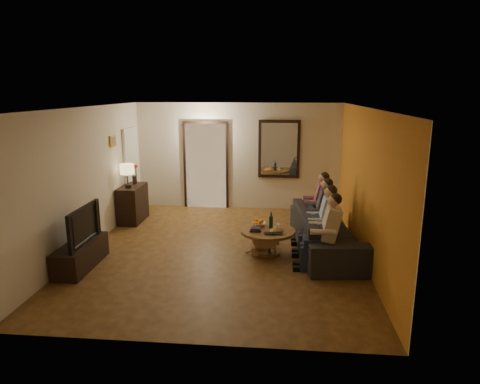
# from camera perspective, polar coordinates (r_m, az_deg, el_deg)

# --- Properties ---
(floor) EXTENTS (5.00, 6.00, 0.01)m
(floor) POSITION_cam_1_polar(r_m,az_deg,el_deg) (7.98, -2.37, -7.81)
(floor) COLOR #4A2C13
(floor) RESTS_ON ground
(ceiling) EXTENTS (5.00, 6.00, 0.01)m
(ceiling) POSITION_cam_1_polar(r_m,az_deg,el_deg) (7.44, -2.56, 11.20)
(ceiling) COLOR white
(ceiling) RESTS_ON back_wall
(back_wall) EXTENTS (5.00, 0.02, 2.60)m
(back_wall) POSITION_cam_1_polar(r_m,az_deg,el_deg) (10.54, -0.26, 4.76)
(back_wall) COLOR beige
(back_wall) RESTS_ON floor
(front_wall) EXTENTS (5.00, 0.02, 2.60)m
(front_wall) POSITION_cam_1_polar(r_m,az_deg,el_deg) (4.76, -7.37, -6.19)
(front_wall) COLOR beige
(front_wall) RESTS_ON floor
(left_wall) EXTENTS (0.02, 6.00, 2.60)m
(left_wall) POSITION_cam_1_polar(r_m,az_deg,el_deg) (8.32, -19.80, 1.62)
(left_wall) COLOR beige
(left_wall) RESTS_ON floor
(right_wall) EXTENTS (0.02, 6.00, 2.60)m
(right_wall) POSITION_cam_1_polar(r_m,az_deg,el_deg) (7.68, 16.36, 0.94)
(right_wall) COLOR beige
(right_wall) RESTS_ON floor
(orange_accent) EXTENTS (0.01, 6.00, 2.60)m
(orange_accent) POSITION_cam_1_polar(r_m,az_deg,el_deg) (7.68, 16.29, 0.94)
(orange_accent) COLOR #BD8320
(orange_accent) RESTS_ON right_wall
(kitchen_doorway) EXTENTS (1.00, 0.06, 2.10)m
(kitchen_doorway) POSITION_cam_1_polar(r_m,az_deg,el_deg) (10.66, -4.56, 3.46)
(kitchen_doorway) COLOR #FFE0A5
(kitchen_doorway) RESTS_ON floor
(door_trim) EXTENTS (1.12, 0.04, 2.22)m
(door_trim) POSITION_cam_1_polar(r_m,az_deg,el_deg) (10.65, -4.57, 3.45)
(door_trim) COLOR black
(door_trim) RESTS_ON floor
(fridge_glimpse) EXTENTS (0.45, 0.03, 1.70)m
(fridge_glimpse) POSITION_cam_1_polar(r_m,az_deg,el_deg) (10.66, -3.21, 2.65)
(fridge_glimpse) COLOR silver
(fridge_glimpse) RESTS_ON floor
(mirror_frame) EXTENTS (1.00, 0.05, 1.40)m
(mirror_frame) POSITION_cam_1_polar(r_m,az_deg,el_deg) (10.42, 5.23, 5.71)
(mirror_frame) COLOR black
(mirror_frame) RESTS_ON back_wall
(mirror_glass) EXTENTS (0.86, 0.02, 1.26)m
(mirror_glass) POSITION_cam_1_polar(r_m,az_deg,el_deg) (10.39, 5.23, 5.69)
(mirror_glass) COLOR white
(mirror_glass) RESTS_ON back_wall
(white_door) EXTENTS (0.06, 0.85, 2.04)m
(white_door) POSITION_cam_1_polar(r_m,az_deg,el_deg) (10.44, -14.22, 2.71)
(white_door) COLOR white
(white_door) RESTS_ON floor
(framed_art) EXTENTS (0.03, 0.28, 0.24)m
(framed_art) POSITION_cam_1_polar(r_m,az_deg,el_deg) (9.40, -16.58, 6.53)
(framed_art) COLOR #B28C33
(framed_art) RESTS_ON left_wall
(art_canvas) EXTENTS (0.01, 0.22, 0.18)m
(art_canvas) POSITION_cam_1_polar(r_m,az_deg,el_deg) (9.39, -16.50, 6.53)
(art_canvas) COLOR brown
(art_canvas) RESTS_ON left_wall
(dresser) EXTENTS (0.45, 0.92, 0.81)m
(dresser) POSITION_cam_1_polar(r_m,az_deg,el_deg) (9.90, -14.12, -1.50)
(dresser) COLOR black
(dresser) RESTS_ON floor
(table_lamp) EXTENTS (0.30, 0.30, 0.54)m
(table_lamp) POSITION_cam_1_polar(r_m,az_deg,el_deg) (9.55, -14.78, 2.09)
(table_lamp) COLOR beige
(table_lamp) RESTS_ON dresser
(flower_vase) EXTENTS (0.14, 0.14, 0.44)m
(flower_vase) POSITION_cam_1_polar(r_m,az_deg,el_deg) (9.96, -13.91, 2.31)
(flower_vase) COLOR red
(flower_vase) RESTS_ON dresser
(tv_stand) EXTENTS (0.45, 1.27, 0.42)m
(tv_stand) POSITION_cam_1_polar(r_m,az_deg,el_deg) (7.67, -20.47, -7.89)
(tv_stand) COLOR black
(tv_stand) RESTS_ON floor
(tv) EXTENTS (1.09, 0.14, 0.63)m
(tv) POSITION_cam_1_polar(r_m,az_deg,el_deg) (7.50, -20.80, -4.14)
(tv) COLOR black
(tv) RESTS_ON tv_stand
(sofa) EXTENTS (2.67, 1.26, 0.76)m
(sofa) POSITION_cam_1_polar(r_m,az_deg,el_deg) (8.02, 11.45, -5.10)
(sofa) COLOR black
(sofa) RESTS_ON floor
(person_a) EXTENTS (0.60, 0.40, 1.20)m
(person_a) POSITION_cam_1_polar(r_m,az_deg,el_deg) (7.09, 11.47, -5.69)
(person_a) COLOR tan
(person_a) RESTS_ON sofa
(person_b) EXTENTS (0.60, 0.40, 1.20)m
(person_b) POSITION_cam_1_polar(r_m,az_deg,el_deg) (7.65, 11.01, -4.22)
(person_b) COLOR tan
(person_b) RESTS_ON sofa
(person_c) EXTENTS (0.60, 0.40, 1.20)m
(person_c) POSITION_cam_1_polar(r_m,az_deg,el_deg) (8.22, 10.62, -2.96)
(person_c) COLOR tan
(person_c) RESTS_ON sofa
(person_d) EXTENTS (0.60, 0.40, 1.20)m
(person_d) POSITION_cam_1_polar(r_m,az_deg,el_deg) (8.80, 10.28, -1.87)
(person_d) COLOR tan
(person_d) RESTS_ON sofa
(dog) EXTENTS (0.57, 0.26, 0.56)m
(dog) POSITION_cam_1_polar(r_m,az_deg,el_deg) (7.72, 3.43, -6.35)
(dog) COLOR #A9774E
(dog) RESTS_ON floor
(coffee_table) EXTENTS (1.05, 1.05, 0.45)m
(coffee_table) POSITION_cam_1_polar(r_m,az_deg,el_deg) (7.78, 3.72, -6.63)
(coffee_table) COLOR brown
(coffee_table) RESTS_ON floor
(bowl) EXTENTS (0.26, 0.26, 0.06)m
(bowl) POSITION_cam_1_polar(r_m,az_deg,el_deg) (7.91, 2.49, -4.30)
(bowl) COLOR white
(bowl) RESTS_ON coffee_table
(oranges) EXTENTS (0.20, 0.20, 0.08)m
(oranges) POSITION_cam_1_polar(r_m,az_deg,el_deg) (7.89, 2.50, -3.83)
(oranges) COLOR orange
(oranges) RESTS_ON bowl
(wine_bottle) EXTENTS (0.07, 0.07, 0.31)m
(wine_bottle) POSITION_cam_1_polar(r_m,az_deg,el_deg) (7.75, 4.16, -3.74)
(wine_bottle) COLOR black
(wine_bottle) RESTS_ON coffee_table
(wine_glass) EXTENTS (0.06, 0.06, 0.10)m
(wine_glass) POSITION_cam_1_polar(r_m,az_deg,el_deg) (7.73, 5.10, -4.62)
(wine_glass) COLOR silver
(wine_glass) RESTS_ON coffee_table
(book_stack) EXTENTS (0.20, 0.15, 0.07)m
(book_stack) POSITION_cam_1_polar(r_m,az_deg,el_deg) (7.61, 2.07, -5.00)
(book_stack) COLOR black
(book_stack) RESTS_ON coffee_table
(laptop) EXTENTS (0.34, 0.23, 0.03)m
(laptop) POSITION_cam_1_polar(r_m,az_deg,el_deg) (7.43, 4.46, -5.66)
(laptop) COLOR black
(laptop) RESTS_ON coffee_table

